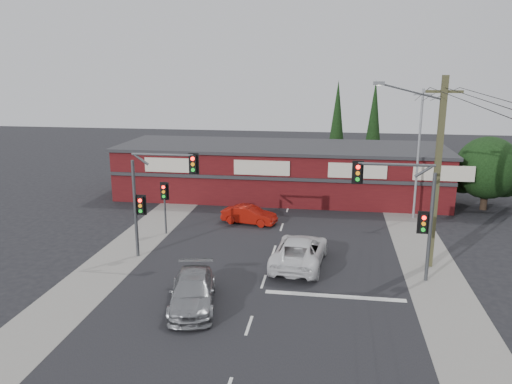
# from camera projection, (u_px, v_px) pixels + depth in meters

# --- Properties ---
(ground) EXTENTS (120.00, 120.00, 0.00)m
(ground) POSITION_uv_depth(u_px,v_px,m) (265.00, 279.00, 25.16)
(ground) COLOR black
(ground) RESTS_ON ground
(road_strip) EXTENTS (14.00, 70.00, 0.01)m
(road_strip) POSITION_uv_depth(u_px,v_px,m) (276.00, 245.00, 29.95)
(road_strip) COLOR black
(road_strip) RESTS_ON ground
(verge_left) EXTENTS (3.00, 70.00, 0.02)m
(verge_left) POSITION_uv_depth(u_px,v_px,m) (141.00, 238.00, 31.21)
(verge_left) COLOR gray
(verge_left) RESTS_ON ground
(verge_right) EXTENTS (3.00, 70.00, 0.02)m
(verge_right) POSITION_uv_depth(u_px,v_px,m) (422.00, 252.00, 28.70)
(verge_right) COLOR gray
(verge_right) RESTS_ON ground
(stop_line) EXTENTS (6.50, 0.35, 0.01)m
(stop_line) POSITION_uv_depth(u_px,v_px,m) (335.00, 296.00, 23.20)
(stop_line) COLOR silver
(stop_line) RESTS_ON ground
(white_suv) EXTENTS (3.06, 5.76, 1.54)m
(white_suv) POSITION_uv_depth(u_px,v_px,m) (300.00, 251.00, 26.80)
(white_suv) COLOR white
(white_suv) RESTS_ON ground
(silver_suv) EXTENTS (2.89, 5.10, 1.39)m
(silver_suv) POSITION_uv_depth(u_px,v_px,m) (193.00, 292.00, 22.09)
(silver_suv) COLOR gray
(silver_suv) RESTS_ON ground
(red_sedan) EXTENTS (3.92, 2.03, 1.23)m
(red_sedan) POSITION_uv_depth(u_px,v_px,m) (249.00, 215.00, 33.93)
(red_sedan) COLOR #9A1209
(red_sedan) RESTS_ON ground
(lane_dashes) EXTENTS (0.12, 45.65, 0.01)m
(lane_dashes) POSITION_uv_depth(u_px,v_px,m) (274.00, 250.00, 29.02)
(lane_dashes) COLOR silver
(lane_dashes) RESTS_ON ground
(shop_building) EXTENTS (27.30, 8.40, 4.22)m
(shop_building) POSITION_uv_depth(u_px,v_px,m) (281.00, 170.00, 41.08)
(shop_building) COLOR #480E11
(shop_building) RESTS_ON ground
(tree_cluster) EXTENTS (5.90, 5.10, 5.50)m
(tree_cluster) POSITION_uv_depth(u_px,v_px,m) (488.00, 171.00, 37.10)
(tree_cluster) COLOR #2D2116
(tree_cluster) RESTS_ON ground
(conifer_near) EXTENTS (1.80, 1.80, 9.25)m
(conifer_near) POSITION_uv_depth(u_px,v_px,m) (337.00, 122.00, 46.33)
(conifer_near) COLOR #2D2116
(conifer_near) RESTS_ON ground
(conifer_far) EXTENTS (1.80, 1.80, 9.25)m
(conifer_far) POSITION_uv_depth(u_px,v_px,m) (374.00, 120.00, 47.73)
(conifer_far) COLOR #2D2116
(conifer_far) RESTS_ON ground
(traffic_mast_left) EXTENTS (3.77, 0.27, 5.97)m
(traffic_mast_left) POSITION_uv_depth(u_px,v_px,m) (153.00, 189.00, 27.08)
(traffic_mast_left) COLOR #47494C
(traffic_mast_left) RESTS_ON ground
(traffic_mast_right) EXTENTS (3.96, 0.27, 5.97)m
(traffic_mast_right) POSITION_uv_depth(u_px,v_px,m) (408.00, 204.00, 24.16)
(traffic_mast_right) COLOR #47494C
(traffic_mast_right) RESTS_ON ground
(pedestal_signal) EXTENTS (0.55, 0.27, 3.38)m
(pedestal_signal) POSITION_uv_depth(u_px,v_px,m) (165.00, 197.00, 31.40)
(pedestal_signal) COLOR #47494C
(pedestal_signal) RESTS_ON ground
(utility_pole) EXTENTS (4.38, 0.59, 10.00)m
(utility_pole) POSITION_uv_depth(u_px,v_px,m) (435.00, 167.00, 25.49)
(utility_pole) COLOR brown
(utility_pole) RESTS_ON ground
(steel_pole) EXTENTS (1.20, 0.16, 9.00)m
(steel_pole) POSITION_uv_depth(u_px,v_px,m) (418.00, 152.00, 34.20)
(steel_pole) COLOR gray
(steel_pole) RESTS_ON ground
(power_lines) EXTENTS (2.01, 29.00, 1.22)m
(power_lines) POSITION_uv_depth(u_px,v_px,m) (473.00, 102.00, 19.35)
(power_lines) COLOR black
(power_lines) RESTS_ON ground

